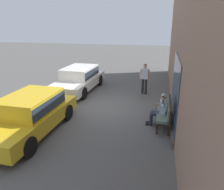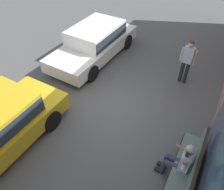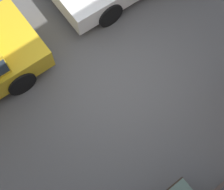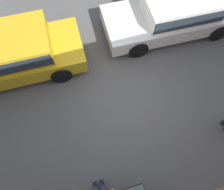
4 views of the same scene
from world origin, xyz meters
name	(u,v)px [view 4 (image 4 of 4)]	position (x,y,z in m)	size (l,w,h in m)	color
ground_plane	(125,95)	(0.00, 0.00, 0.00)	(60.00, 60.00, 0.00)	#565451
parked_car_near	(175,11)	(-2.36, -2.10, 0.76)	(4.61, 2.03, 1.38)	white
parked_car_mid	(10,53)	(3.00, -1.94, 0.78)	(4.45, 1.95, 1.42)	gold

